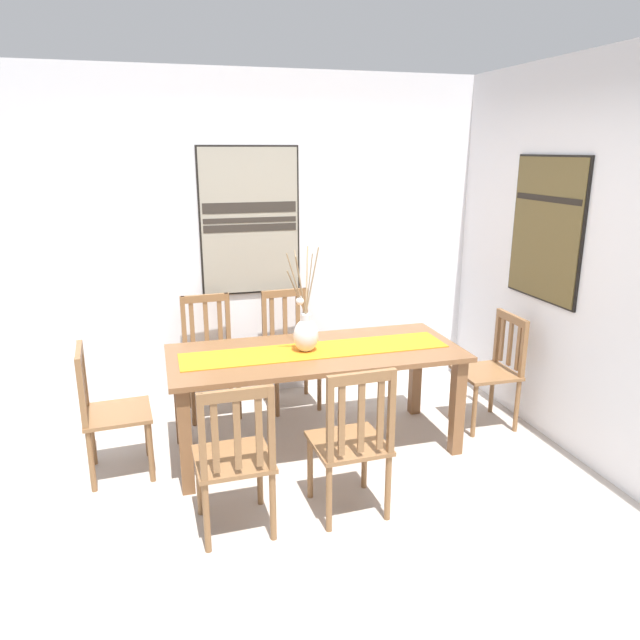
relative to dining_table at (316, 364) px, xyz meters
name	(u,v)px	position (x,y,z in m)	size (l,w,h in m)	color
ground_plane	(332,500)	(-0.08, -0.67, -0.65)	(6.40, 6.40, 0.03)	#B2A89E
wall_back	(270,240)	(-0.08, 1.19, 0.71)	(6.40, 0.12, 2.70)	silver
wall_side	(611,269)	(1.78, -0.67, 0.71)	(0.12, 6.40, 2.70)	silver
dining_table	(316,364)	(0.00, 0.00, 0.00)	(2.02, 0.86, 0.74)	brown
table_runner	(316,350)	(0.00, 0.00, 0.11)	(1.86, 0.36, 0.01)	orange
centerpiece_vase	(306,332)	(-0.07, 0.00, 0.24)	(0.25, 0.32, 0.73)	silver
chair_0	(210,355)	(-0.66, 0.85, -0.16)	(0.44, 0.44, 0.96)	brown
chair_1	(352,441)	(-0.02, -0.85, -0.16)	(0.44, 0.44, 0.94)	brown
chair_2	(235,457)	(-0.69, -0.84, -0.17)	(0.43, 0.43, 0.92)	brown
chair_3	(290,349)	(0.00, 0.83, -0.16)	(0.44, 0.44, 0.96)	brown
chair_4	(108,410)	(-1.40, 0.01, -0.18)	(0.45, 0.45, 0.89)	brown
chair_5	(492,369)	(1.42, 0.01, -0.18)	(0.43, 0.43, 0.88)	brown
painting_on_back_wall	(250,221)	(-0.25, 1.12, 0.88)	(0.83, 0.05, 1.21)	black
painting_on_side_wall	(547,229)	(1.71, -0.07, 0.89)	(0.05, 0.79, 1.04)	black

